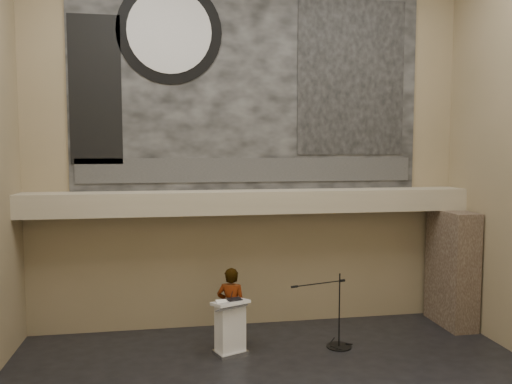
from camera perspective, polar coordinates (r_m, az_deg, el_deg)
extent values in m
cube|color=#877756|center=(11.55, -0.67, 5.53)|extent=(10.00, 0.02, 8.50)
cube|color=#877756|center=(3.85, 18.40, 6.78)|extent=(10.00, 0.02, 8.50)
cube|color=tan|center=(11.21, -0.34, -1.11)|extent=(10.00, 0.80, 0.50)
cylinder|color=#B2893D|center=(11.05, -8.53, -2.71)|extent=(0.04, 0.04, 0.06)
cylinder|color=#B2893D|center=(11.65, 8.97, -2.33)|extent=(0.04, 0.04, 0.06)
cube|color=black|center=(11.63, -0.65, 12.69)|extent=(8.00, 0.05, 5.00)
cube|color=#313131|center=(11.48, -0.61, 2.54)|extent=(7.76, 0.02, 0.55)
cylinder|color=black|center=(11.63, -9.86, 17.64)|extent=(2.30, 0.02, 2.30)
cylinder|color=silver|center=(11.61, -9.86, 17.66)|extent=(1.84, 0.02, 1.84)
cube|color=black|center=(12.21, 10.86, 12.70)|extent=(2.60, 0.02, 3.60)
cube|color=black|center=(11.52, -17.90, 11.04)|extent=(1.10, 0.02, 3.20)
cube|color=#433429|center=(12.67, 21.47, -8.09)|extent=(0.60, 1.40, 2.70)
cube|color=silver|center=(10.57, -2.95, -17.81)|extent=(0.73, 0.65, 0.08)
cube|color=white|center=(10.38, -2.97, -15.16)|extent=(0.63, 0.54, 0.96)
cube|color=white|center=(10.20, -2.97, -12.51)|extent=(0.81, 0.70, 0.13)
cube|color=black|center=(10.22, -2.44, -12.18)|extent=(0.31, 0.26, 0.04)
cube|color=white|center=(10.16, -3.94, -12.38)|extent=(0.24, 0.31, 0.00)
imported|color=white|center=(10.67, -2.84, -13.02)|extent=(0.71, 0.59, 1.68)
cylinder|color=black|center=(11.04, 9.44, -17.02)|extent=(0.52, 0.52, 0.02)
cylinder|color=black|center=(10.78, 9.50, -13.21)|extent=(0.03, 0.03, 1.57)
cylinder|color=black|center=(10.32, 7.05, -10.37)|extent=(1.15, 0.32, 0.02)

